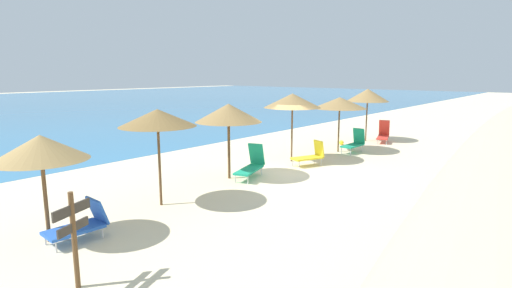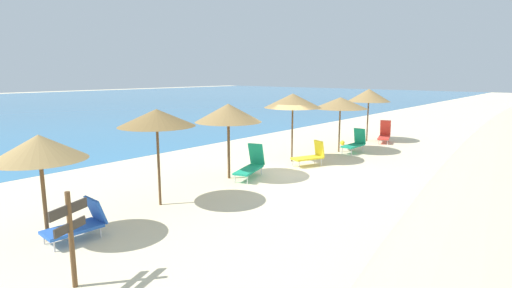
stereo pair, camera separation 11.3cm
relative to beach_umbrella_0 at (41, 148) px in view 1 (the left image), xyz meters
name	(u,v)px [view 1 (the left image)]	position (x,y,z in m)	size (l,w,h in m)	color
ground_plane	(290,173)	(8.65, -0.61, -2.16)	(160.00, 160.00, 0.00)	beige
beach_umbrella_0	(41,148)	(0.00, 0.00, 0.00)	(2.00, 2.00, 2.44)	brown
beach_umbrella_1	(158,118)	(3.18, 0.11, 0.37)	(2.16, 2.16, 2.78)	brown
beach_umbrella_2	(229,113)	(6.60, 0.64, 0.22)	(2.37, 2.37, 2.71)	brown
beach_umbrella_3	(292,101)	(10.37, 0.50, 0.46)	(2.43, 2.43, 2.92)	brown
beach_umbrella_4	(340,103)	(13.59, -0.02, 0.22)	(2.55, 2.55, 2.64)	brown
beach_umbrella_5	(368,95)	(17.41, 0.29, 0.41)	(2.34, 2.34, 2.92)	brown
lounge_chair_0	(81,224)	(0.53, -0.46, -1.78)	(1.33, 0.73, 0.89)	blue
lounge_chair_1	(354,143)	(13.98, -0.68, -1.68)	(1.47, 0.61, 1.13)	#199972
lounge_chair_2	(311,155)	(10.21, -0.56, -1.72)	(1.44, 1.03, 1.02)	yellow
lounge_chair_3	(251,165)	(7.22, 0.10, -1.69)	(1.79, 1.06, 1.20)	#199972
lounge_chair_4	(383,134)	(17.72, -0.60, -1.72)	(1.68, 1.03, 1.18)	red
wooden_signpost	(74,231)	(-0.55, -2.43, -1.10)	(0.80, 0.33, 1.76)	brown
beach_ball	(341,143)	(15.37, 0.73, -2.03)	(0.25, 0.25, 0.25)	yellow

